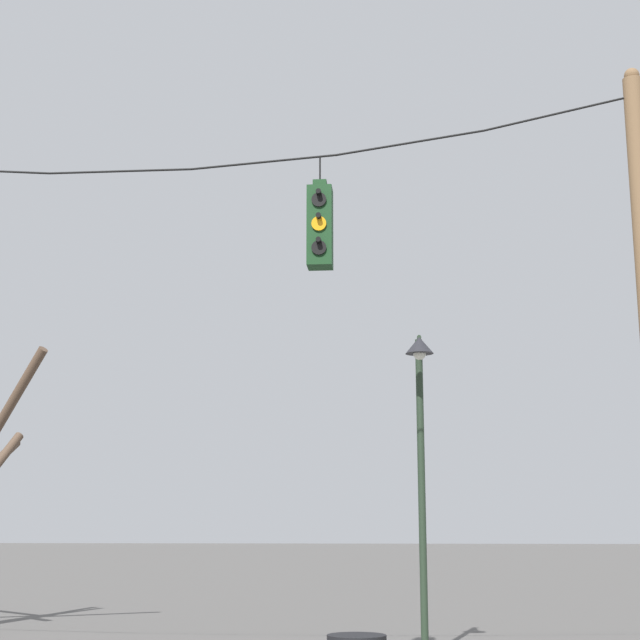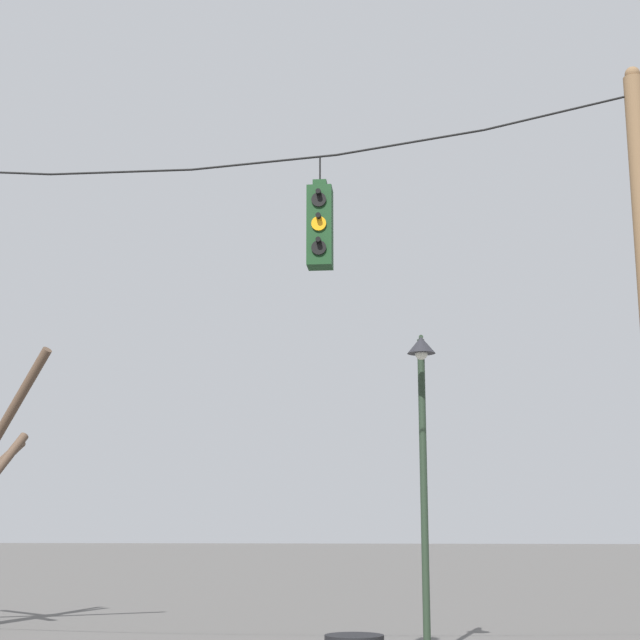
{
  "view_description": "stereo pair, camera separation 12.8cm",
  "coord_description": "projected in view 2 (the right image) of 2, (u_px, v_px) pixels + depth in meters",
  "views": [
    {
      "loc": [
        3.87,
        -13.15,
        2.06
      ],
      "look_at": [
        2.83,
        -0.39,
        4.74
      ],
      "focal_mm": 55.0,
      "sensor_mm": 36.0,
      "label": 1
    },
    {
      "loc": [
        4.0,
        -13.14,
        2.06
      ],
      "look_at": [
        2.83,
        -0.39,
        4.74
      ],
      "focal_mm": 55.0,
      "sensor_mm": 36.0,
      "label": 2
    }
  ],
  "objects": [
    {
      "name": "span_wire",
      "position": [
        121.0,
        152.0,
        13.85
      ],
      "size": [
        14.25,
        0.03,
        0.9
      ],
      "color": "black"
    },
    {
      "name": "street_lamp",
      "position": [
        423.0,
        422.0,
        15.86
      ],
      "size": [
        0.46,
        0.79,
        5.1
      ],
      "color": "#233323",
      "rests_on": "ground_plane"
    },
    {
      "name": "traffic_light_near_right_pole",
      "position": [
        320.0,
        226.0,
        13.35
      ],
      "size": [
        0.34,
        0.58,
        1.58
      ],
      "color": "#143819"
    }
  ]
}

